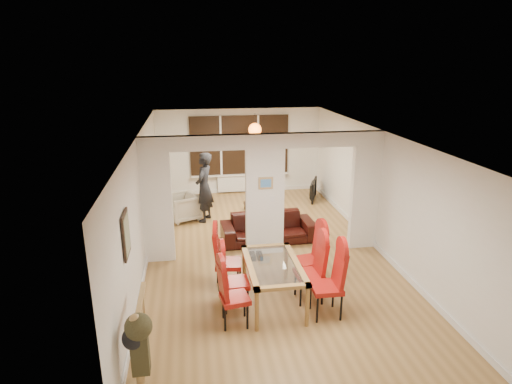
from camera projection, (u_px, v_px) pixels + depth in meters
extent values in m
cube|color=olive|center=(264.00, 252.00, 9.29)|extent=(5.00, 9.00, 0.01)
cube|color=white|center=(265.00, 196.00, 8.90)|extent=(5.00, 0.18, 2.60)
cube|color=black|center=(240.00, 145.00, 13.03)|extent=(3.00, 0.08, 1.80)
cube|color=white|center=(240.00, 183.00, 13.35)|extent=(1.40, 0.08, 0.50)
sphere|color=orange|center=(255.00, 130.00, 11.80)|extent=(0.36, 0.36, 0.36)
cube|color=gray|center=(126.00, 234.00, 6.18)|extent=(0.04, 0.52, 0.67)
cube|color=#4C8CD8|center=(266.00, 183.00, 8.72)|extent=(0.30, 0.03, 0.25)
imported|color=black|center=(268.00, 228.00, 9.82)|extent=(2.17, 0.94, 0.62)
imported|color=#BDB4A0|center=(183.00, 207.00, 11.07)|extent=(0.98, 0.99, 0.70)
imported|color=black|center=(204.00, 187.00, 10.86)|extent=(0.77, 0.64, 1.80)
imported|color=black|center=(311.00, 190.00, 12.73)|extent=(1.00, 0.50, 0.59)
cylinder|color=#143F19|center=(259.00, 199.00, 11.69)|extent=(0.07, 0.07, 0.28)
imported|color=black|center=(268.00, 202.00, 11.85)|extent=(0.21, 0.21, 0.05)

